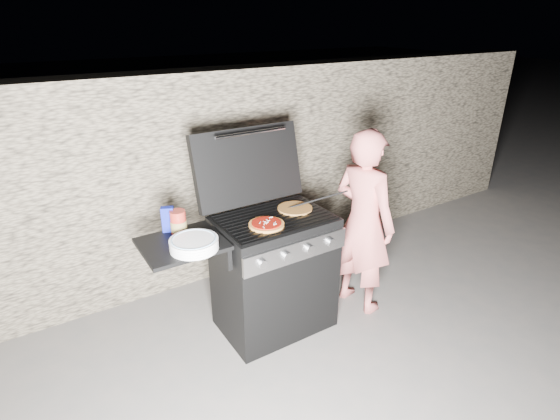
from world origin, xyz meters
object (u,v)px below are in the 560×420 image
gas_grill (244,283)px  pizza_topped (266,224)px  sauce_jar (178,222)px  person (363,222)px

gas_grill → pizza_topped: size_ratio=5.66×
pizza_topped → gas_grill: bearing=144.7°
sauce_jar → person: (1.37, -0.26, -0.25)m
gas_grill → sauce_jar: size_ratio=8.55×
sauce_jar → gas_grill: bearing=-18.1°
gas_grill → pizza_topped: pizza_topped is taller
pizza_topped → sauce_jar: (-0.52, 0.22, 0.06)m
gas_grill → person: size_ratio=0.91×
pizza_topped → person: size_ratio=0.16×
pizza_topped → person: person is taller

